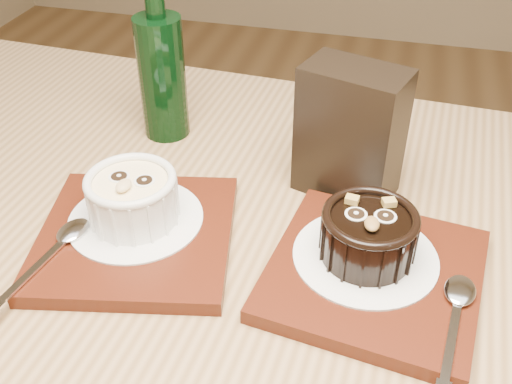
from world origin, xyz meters
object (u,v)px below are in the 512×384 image
Objects in this scene: green_bottle at (162,73)px; tray_right at (374,274)px; table at (235,347)px; condiment_stand at (350,133)px; ramekin_white at (132,196)px; ramekin_dark at (369,233)px; tray_left at (136,236)px.

tray_right is at bearing -35.78° from green_bottle.
table is at bearing -165.19° from tray_right.
green_bottle is (-0.23, 0.06, 0.01)m from condiment_stand.
condiment_stand is (0.08, 0.16, 0.16)m from table.
ramekin_white is 0.61× the size of condiment_stand.
ramekin_white is at bearing 158.91° from table.
table is at bearing -165.72° from ramekin_dark.
tray_right is (0.23, -0.01, -0.04)m from ramekin_white.
green_bottle reaches higher than tray_right.
ramekin_white is 0.23m from tray_right.
tray_left is 0.22m from tray_right.
condiment_stand is at bearing 98.23° from ramekin_dark.
table is 14.47× the size of ramekin_white.
tray_right is 2.14× the size of ramekin_dark.
ramekin_dark is (0.11, 0.04, 0.13)m from table.
tray_left is 1.00× the size of tray_right.
ramekin_white is (-0.01, 0.01, 0.04)m from tray_left.
green_bottle reaches higher than ramekin_white.
tray_left is at bearing -76.97° from green_bottle.
ramekin_white is (-0.11, 0.04, 0.13)m from table.
condiment_stand reaches higher than tray_left.
ramekin_white reaches higher than table.
ramekin_white is at bearing 177.50° from tray_right.
green_bottle is (-0.26, 0.18, 0.04)m from ramekin_dark.
ramekin_dark is at bearing 21.84° from table.
condiment_stand is (0.18, 0.14, 0.06)m from tray_left.
tray_left is 2.09× the size of ramekin_white.
condiment_stand reaches higher than ramekin_dark.
tray_right is 0.15m from condiment_stand.
tray_left is 0.22m from ramekin_dark.
table is 0.18m from ramekin_dark.
condiment_stand is (0.19, 0.12, 0.03)m from ramekin_white.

